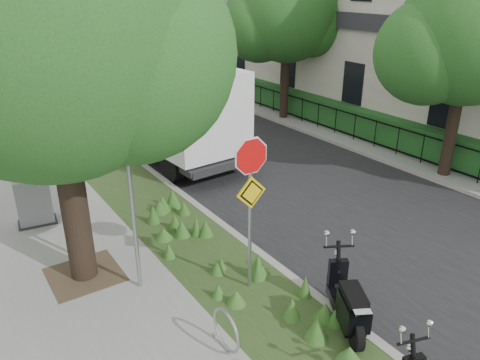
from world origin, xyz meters
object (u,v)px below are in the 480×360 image
object	(u,v)px
sign_assembly	(251,184)
scooter_far	(349,308)
box_truck	(173,108)
utility_cabinet	(34,202)

from	to	relation	value
sign_assembly	scooter_far	distance (m)	2.71
box_truck	utility_cabinet	world-z (taller)	box_truck
sign_assembly	scooter_far	world-z (taller)	sign_assembly
box_truck	utility_cabinet	distance (m)	5.74
scooter_far	utility_cabinet	distance (m)	7.93
sign_assembly	box_truck	world-z (taller)	sign_assembly
sign_assembly	box_truck	xyz separation A→B (m)	(2.16, 7.60, -0.52)
sign_assembly	utility_cabinet	bearing A→B (deg)	119.45
scooter_far	box_truck	distance (m)	9.73
scooter_far	box_truck	bearing A→B (deg)	81.28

